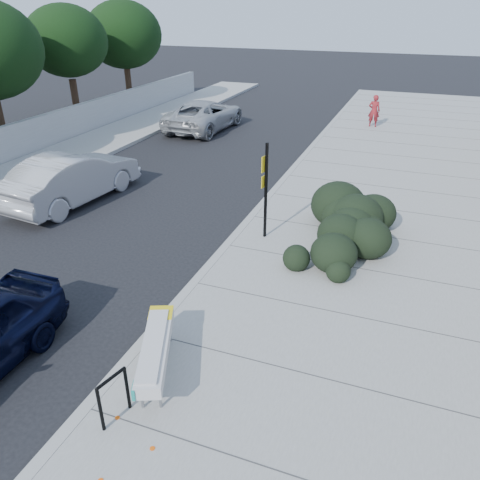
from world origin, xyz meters
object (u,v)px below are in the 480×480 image
Objects in this scene: sign_post at (265,185)px; wagon_silver at (73,178)px; suv_silver at (205,115)px; pedestrian at (374,111)px; bench at (156,348)px; bike_rack at (113,394)px.

sign_post reaches higher than wagon_silver.
pedestrian reaches higher than suv_silver.
suv_silver is at bearing 89.01° from bench.
wagon_silver is at bearing 113.90° from bench.
pedestrian reaches higher than bench.
pedestrian is at bearing 100.09° from bike_rack.
bench is at bearing 100.41° from bike_rack.
pedestrian is (1.31, 14.03, -0.70)m from sign_post.
bench is at bearing 81.35° from pedestrian.
suv_silver is (0.00, 10.36, -0.06)m from wagon_silver.
sign_post reaches higher than bike_rack.
suv_silver is (-6.78, 10.94, -0.90)m from sign_post.
pedestrian is (1.42, 19.73, 0.28)m from bench.
bike_rack is 20.93m from pedestrian.
suv_silver is (-6.68, 16.65, 0.08)m from bench.
sign_post is at bearing -178.97° from wagon_silver.
sign_post is 6.86m from wagon_silver.
sign_post is at bearing 124.39° from suv_silver.
wagon_silver is 10.36m from suv_silver.
sign_post reaches higher than pedestrian.
bike_rack is at bearing 81.37° from pedestrian.
sign_post is at bearing 80.12° from pedestrian.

